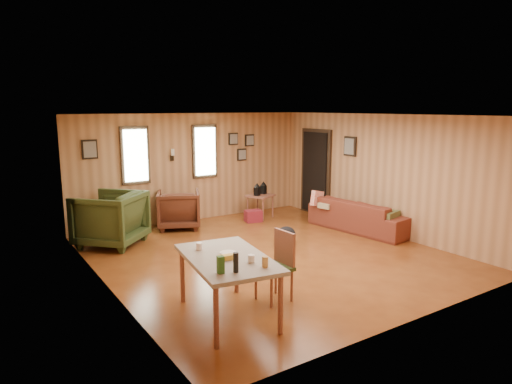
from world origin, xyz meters
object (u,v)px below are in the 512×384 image
at_px(sofa, 361,210).
at_px(recliner_green, 110,216).
at_px(recliner_brown, 179,207).
at_px(end_table, 124,214).
at_px(dining_table, 228,262).
at_px(side_table, 260,194).

distance_m(sofa, recliner_green, 4.99).
bearing_deg(recliner_brown, sofa, 168.37).
distance_m(end_table, dining_table, 4.61).
height_order(recliner_brown, side_table, recliner_brown).
bearing_deg(recliner_brown, side_table, -161.73).
bearing_deg(recliner_green, side_table, 140.48).
distance_m(sofa, side_table, 2.36).
bearing_deg(recliner_green, recliner_brown, 152.63).
bearing_deg(side_table, recliner_green, -176.05).
relative_size(sofa, dining_table, 1.36).
bearing_deg(side_table, sofa, -60.43).
xyz_separation_m(recliner_brown, dining_table, (-1.22, -4.21, 0.26)).
bearing_deg(recliner_brown, end_table, 4.49).
relative_size(end_table, side_table, 0.80).
bearing_deg(recliner_brown, dining_table, 98.28).
distance_m(end_table, side_table, 3.05).
height_order(recliner_brown, recliner_green, recliner_green).
bearing_deg(recliner_green, end_table, -164.89).
bearing_deg(recliner_brown, recliner_green, 40.51).
height_order(side_table, dining_table, dining_table).
distance_m(recliner_brown, recliner_green, 1.62).
xyz_separation_m(recliner_brown, end_table, (-1.05, 0.38, -0.07)).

